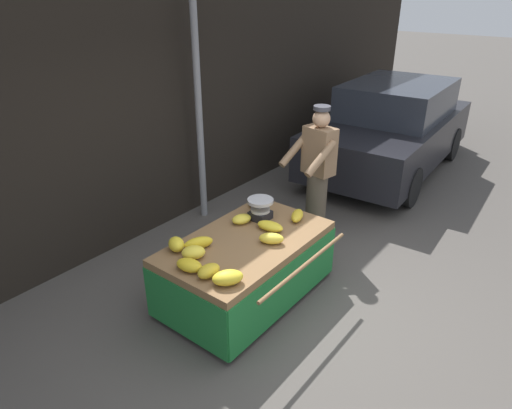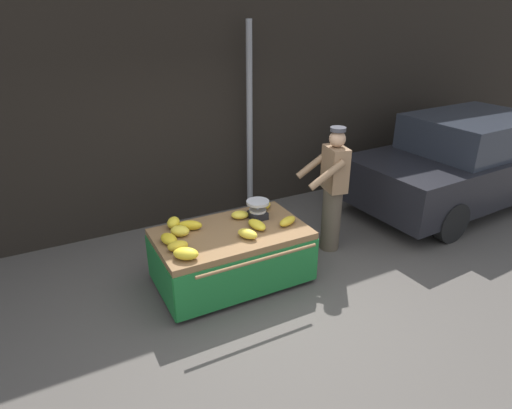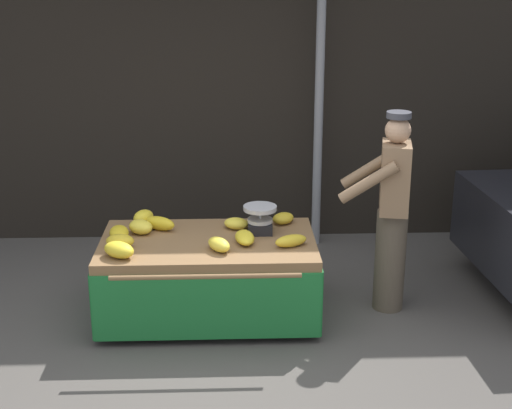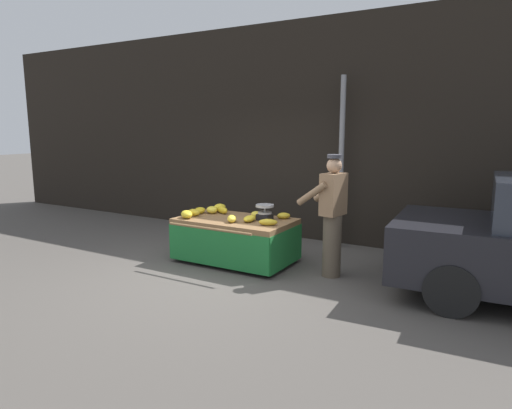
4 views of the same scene
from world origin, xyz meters
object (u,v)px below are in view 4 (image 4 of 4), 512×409
banana_bunch_0 (187,214)px  banana_bunch_7 (194,212)px  banana_bunch_4 (249,219)px  banana_bunch_2 (212,210)px  banana_bunch_8 (200,210)px  vendor_person (332,215)px  banana_bunch_3 (268,222)px  weighing_scale (265,212)px  banana_bunch_9 (284,216)px  street_pole (341,163)px  banana_bunch_6 (232,219)px  banana_cart (235,230)px  banana_bunch_1 (220,207)px  banana_bunch_10 (257,214)px  banana_bunch_5 (222,210)px

banana_bunch_0 → banana_bunch_7: size_ratio=1.20×
banana_bunch_4 → banana_bunch_2: bearing=164.2°
banana_bunch_2 → banana_bunch_4: (0.86, -0.24, -0.01)m
banana_bunch_8 → vendor_person: bearing=1.3°
banana_bunch_7 → vendor_person: bearing=6.5°
banana_bunch_3 → weighing_scale: bearing=125.8°
weighing_scale → banana_bunch_2: (-1.00, 0.01, -0.06)m
banana_bunch_2 → banana_bunch_9: 1.23m
street_pole → banana_bunch_6: 2.27m
banana_bunch_0 → banana_bunch_8: size_ratio=1.04×
banana_bunch_2 → banana_bunch_7: (-0.13, -0.31, -0.00)m
banana_bunch_0 → banana_cart: bearing=27.1°
banana_bunch_8 → street_pole: bearing=41.4°
street_pole → banana_bunch_4: street_pole is taller
banana_bunch_1 → banana_bunch_4: (0.86, -0.47, -0.02)m
banana_bunch_8 → banana_bunch_2: bearing=34.1°
banana_bunch_1 → vendor_person: 2.11m
banana_bunch_10 → banana_bunch_7: bearing=-156.8°
banana_bunch_6 → banana_bunch_9: (0.55, 0.62, -0.01)m
street_pole → banana_bunch_0: size_ratio=10.96×
banana_bunch_0 → vendor_person: vendor_person is taller
banana_bunch_5 → banana_bunch_10: (0.65, 0.00, -0.01)m
banana_bunch_6 → vendor_person: (1.43, 0.35, 0.13)m
street_pole → weighing_scale: street_pole is taller
banana_bunch_4 → banana_bunch_7: banana_bunch_7 is taller
banana_bunch_0 → banana_bunch_6: 0.77m
banana_bunch_3 → banana_cart: bearing=166.0°
banana_bunch_2 → banana_bunch_5: (0.15, 0.08, -0.00)m
weighing_scale → banana_bunch_8: size_ratio=1.09×
banana_bunch_1 → banana_bunch_8: banana_bunch_1 is taller
banana_bunch_3 → banana_bunch_7: 1.36m
banana_bunch_10 → vendor_person: size_ratio=0.13×
banana_bunch_0 → banana_bunch_7: banana_bunch_0 is taller
weighing_scale → banana_bunch_8: weighing_scale is taller
banana_bunch_1 → banana_bunch_2: banana_bunch_1 is taller
weighing_scale → banana_bunch_4: (-0.13, -0.23, -0.07)m
banana_bunch_3 → banana_bunch_5: banana_bunch_5 is taller
banana_bunch_10 → vendor_person: (1.29, -0.14, 0.14)m
banana_bunch_2 → vendor_person: bearing=-1.6°
banana_bunch_0 → banana_bunch_9: banana_bunch_0 is taller
banana_bunch_1 → banana_bunch_5: size_ratio=0.74×
banana_bunch_2 → banana_bunch_7: bearing=-112.4°
weighing_scale → banana_bunch_5: bearing=173.5°
street_pole → banana_bunch_5: (-1.50, -1.41, -0.72)m
banana_cart → banana_bunch_9: banana_bunch_9 is taller
banana_bunch_9 → banana_bunch_1: bearing=179.0°
weighing_scale → banana_bunch_0: (-1.11, -0.50, -0.06)m
weighing_scale → banana_bunch_7: weighing_scale is taller
banana_bunch_5 → banana_bunch_9: 1.06m
street_pole → banana_bunch_8: street_pole is taller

